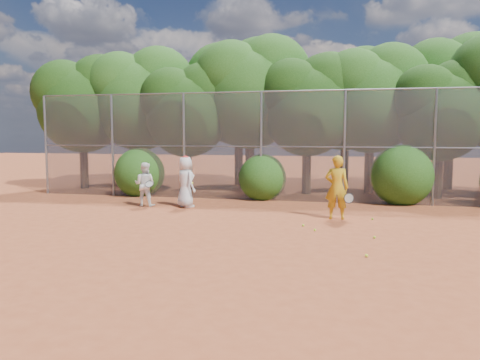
# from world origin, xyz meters

# --- Properties ---
(ground) EXTENTS (80.00, 80.00, 0.00)m
(ground) POSITION_xyz_m (0.00, 0.00, 0.00)
(ground) COLOR #9C4423
(ground) RESTS_ON ground
(fence_back) EXTENTS (20.05, 0.09, 4.03)m
(fence_back) POSITION_xyz_m (-0.12, 6.00, 2.05)
(fence_back) COLOR gray
(fence_back) RESTS_ON ground
(tree_0) EXTENTS (4.38, 3.81, 6.00)m
(tree_0) POSITION_xyz_m (-9.44, 8.04, 3.93)
(tree_0) COLOR black
(tree_0) RESTS_ON ground
(tree_1) EXTENTS (4.64, 4.03, 6.35)m
(tree_1) POSITION_xyz_m (-6.94, 8.54, 4.16)
(tree_1) COLOR black
(tree_1) RESTS_ON ground
(tree_2) EXTENTS (3.99, 3.47, 5.47)m
(tree_2) POSITION_xyz_m (-4.45, 7.83, 3.58)
(tree_2) COLOR black
(tree_2) RESTS_ON ground
(tree_3) EXTENTS (4.89, 4.26, 6.70)m
(tree_3) POSITION_xyz_m (-1.94, 8.84, 4.40)
(tree_3) COLOR black
(tree_3) RESTS_ON ground
(tree_4) EXTENTS (4.19, 3.64, 5.73)m
(tree_4) POSITION_xyz_m (0.55, 8.24, 3.76)
(tree_4) COLOR black
(tree_4) RESTS_ON ground
(tree_5) EXTENTS (4.51, 3.92, 6.17)m
(tree_5) POSITION_xyz_m (3.06, 9.04, 4.05)
(tree_5) COLOR black
(tree_5) RESTS_ON ground
(tree_6) EXTENTS (3.86, 3.36, 5.29)m
(tree_6) POSITION_xyz_m (5.55, 8.03, 3.47)
(tree_6) COLOR black
(tree_6) RESTS_ON ground
(tree_9) EXTENTS (4.83, 4.20, 6.62)m
(tree_9) POSITION_xyz_m (-7.94, 10.84, 4.34)
(tree_9) COLOR black
(tree_9) RESTS_ON ground
(tree_10) EXTENTS (5.15, 4.48, 7.06)m
(tree_10) POSITION_xyz_m (-2.93, 11.05, 4.63)
(tree_10) COLOR black
(tree_10) RESTS_ON ground
(tree_11) EXTENTS (4.64, 4.03, 6.35)m
(tree_11) POSITION_xyz_m (2.06, 10.64, 4.16)
(tree_11) COLOR black
(tree_11) RESTS_ON ground
(tree_12) EXTENTS (5.02, 4.37, 6.88)m
(tree_12) POSITION_xyz_m (6.56, 11.24, 4.51)
(tree_12) COLOR black
(tree_12) RESTS_ON ground
(bush_0) EXTENTS (2.00, 2.00, 2.00)m
(bush_0) POSITION_xyz_m (-6.00, 6.30, 1.00)
(bush_0) COLOR #1D4912
(bush_0) RESTS_ON ground
(bush_1) EXTENTS (1.80, 1.80, 1.80)m
(bush_1) POSITION_xyz_m (-1.00, 6.30, 0.90)
(bush_1) COLOR #1D4912
(bush_1) RESTS_ON ground
(bush_2) EXTENTS (2.20, 2.20, 2.20)m
(bush_2) POSITION_xyz_m (4.00, 6.30, 1.10)
(bush_2) COLOR #1D4912
(bush_2) RESTS_ON ground
(player_yellow) EXTENTS (0.84, 0.49, 1.85)m
(player_yellow) POSITION_xyz_m (1.83, 2.71, 0.93)
(player_yellow) COLOR #C39317
(player_yellow) RESTS_ON ground
(player_teen) EXTENTS (0.99, 0.96, 1.74)m
(player_teen) POSITION_xyz_m (-3.17, 3.81, 0.86)
(player_teen) COLOR silver
(player_teen) RESTS_ON ground
(player_white) EXTENTS (0.83, 0.72, 1.50)m
(player_white) POSITION_xyz_m (-4.62, 3.73, 0.75)
(player_white) COLOR white
(player_white) RESTS_ON ground
(ball_0) EXTENTS (0.07, 0.07, 0.07)m
(ball_0) POSITION_xyz_m (0.99, 1.38, 0.03)
(ball_0) COLOR #BAE429
(ball_0) RESTS_ON ground
(ball_1) EXTENTS (0.07, 0.07, 0.07)m
(ball_1) POSITION_xyz_m (2.85, 2.76, 0.03)
(ball_1) COLOR #BAE429
(ball_1) RESTS_ON ground
(ball_2) EXTENTS (0.07, 0.07, 0.07)m
(ball_2) POSITION_xyz_m (2.52, -1.46, 0.03)
(ball_2) COLOR #BAE429
(ball_2) RESTS_ON ground
(ball_3) EXTENTS (0.07, 0.07, 0.07)m
(ball_3) POSITION_xyz_m (2.77, 0.31, 0.03)
(ball_3) COLOR #BAE429
(ball_3) RESTS_ON ground
(ball_4) EXTENTS (0.07, 0.07, 0.07)m
(ball_4) POSITION_xyz_m (1.33, 0.85, 0.03)
(ball_4) COLOR #BAE429
(ball_4) RESTS_ON ground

